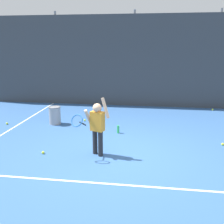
{
  "coord_description": "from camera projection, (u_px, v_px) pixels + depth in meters",
  "views": [
    {
      "loc": [
        0.64,
        -5.6,
        2.46
      ],
      "look_at": [
        -0.23,
        0.54,
        0.85
      ],
      "focal_mm": 41.95,
      "sensor_mm": 36.0,
      "label": 1
    }
  ],
  "objects": [
    {
      "name": "fence_post_2",
      "position": [
        134.0,
        60.0,
        10.41
      ],
      "size": [
        0.09,
        0.09,
        3.74
      ],
      "primitive_type": "cylinder",
      "color": "slate",
      "rests_on": "ground"
    },
    {
      "name": "tennis_player",
      "position": [
        97.0,
        125.0,
        5.82
      ],
      "size": [
        0.85,
        0.57,
        1.35
      ],
      "rotation": [
        0.0,
        0.0,
        -0.34
      ],
      "color": "#232326",
      "rests_on": "ground"
    },
    {
      "name": "water_bottle",
      "position": [
        118.0,
        129.0,
        7.45
      ],
      "size": [
        0.07,
        0.07,
        0.22
      ],
      "primitive_type": "cylinder",
      "color": "green",
      "rests_on": "ground"
    },
    {
      "name": "court_line_baseline",
      "position": [
        110.0,
        184.0,
        4.75
      ],
      "size": [
        9.0,
        0.05,
        0.0
      ],
      "primitive_type": "cube",
      "color": "white",
      "rests_on": "ground"
    },
    {
      "name": "tennis_ball_6",
      "position": [
        7.0,
        123.0,
        8.26
      ],
      "size": [
        0.07,
        0.07,
        0.07
      ],
      "primitive_type": "sphere",
      "color": "#CCE033",
      "rests_on": "ground"
    },
    {
      "name": "ball_hopper",
      "position": [
        55.0,
        115.0,
        8.26
      ],
      "size": [
        0.38,
        0.38,
        0.56
      ],
      "color": "gray",
      "rests_on": "ground"
    },
    {
      "name": "back_fence_windscreen",
      "position": [
        134.0,
        62.0,
        10.37
      ],
      "size": [
        12.96,
        0.08,
        3.59
      ],
      "primitive_type": "cube",
      "color": "#383D42",
      "rests_on": "ground"
    },
    {
      "name": "ground_plane",
      "position": [
        119.0,
        153.0,
        6.07
      ],
      "size": [
        20.0,
        20.0,
        0.0
      ],
      "primitive_type": "plane",
      "color": "#335B93"
    },
    {
      "name": "tennis_ball_1",
      "position": [
        212.0,
        110.0,
        10.0
      ],
      "size": [
        0.07,
        0.07,
        0.07
      ],
      "primitive_type": "sphere",
      "color": "#CCE033",
      "rests_on": "ground"
    },
    {
      "name": "tennis_ball_3",
      "position": [
        43.0,
        153.0,
        6.04
      ],
      "size": [
        0.07,
        0.07,
        0.07
      ],
      "primitive_type": "sphere",
      "color": "#CCE033",
      "rests_on": "ground"
    },
    {
      "name": "tennis_ball_8",
      "position": [
        85.0,
        120.0,
        8.61
      ],
      "size": [
        0.07,
        0.07,
        0.07
      ],
      "primitive_type": "sphere",
      "color": "#CCE033",
      "rests_on": "ground"
    },
    {
      "name": "tennis_ball_2",
      "position": [
        223.0,
        144.0,
        6.55
      ],
      "size": [
        0.07,
        0.07,
        0.07
      ],
      "primitive_type": "sphere",
      "color": "#CCE033",
      "rests_on": "ground"
    },
    {
      "name": "court_line_sideline",
      "position": [
        5.0,
        133.0,
        7.5
      ],
      "size": [
        0.05,
        9.0,
        0.0
      ],
      "primitive_type": "cube",
      "color": "white",
      "rests_on": "ground"
    },
    {
      "name": "fence_post_3",
      "position": [
        217.0,
        60.0,
        9.97
      ],
      "size": [
        0.09,
        0.09,
        3.74
      ],
      "primitive_type": "cylinder",
      "color": "slate",
      "rests_on": "ground"
    },
    {
      "name": "fence_post_1",
      "position": [
        57.0,
        59.0,
        10.84
      ],
      "size": [
        0.09,
        0.09,
        3.74
      ],
      "primitive_type": "cylinder",
      "color": "slate",
      "rests_on": "ground"
    }
  ]
}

